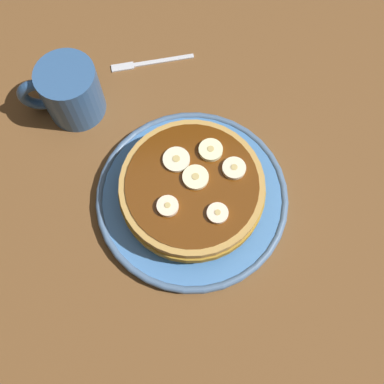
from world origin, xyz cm
name	(u,v)px	position (x,y,z in cm)	size (l,w,h in cm)	color
ground_plane	(192,203)	(0.00, 0.00, -1.50)	(140.00, 140.00, 3.00)	brown
plate	(192,197)	(0.00, 0.00, 0.91)	(26.24, 26.24, 1.69)	#3F72B2
pancake_stack	(191,190)	(0.18, -0.03, 3.69)	(19.20, 19.20, 4.52)	#B37B36
banana_slice_0	(196,178)	(-0.53, -0.66, 6.13)	(3.35, 3.35, 0.80)	#FAEDB8
banana_slice_1	(217,213)	(-2.63, 4.40, 6.13)	(2.68, 2.68, 0.81)	#FBE0C0
banana_slice_2	(168,206)	(3.36, 2.80, 6.19)	(2.73, 2.73, 0.92)	#FDE0BD
banana_slice_3	(234,168)	(-5.55, -1.31, 6.16)	(3.03, 3.03, 0.87)	beige
banana_slice_4	(176,160)	(1.62, -3.45, 6.08)	(3.50, 3.50, 0.70)	#EEE4C0
banana_slice_5	(211,150)	(-2.94, -4.22, 6.17)	(3.14, 3.14, 0.89)	#F3F2B7
coffee_mug	(68,91)	(15.60, -16.58, 4.40)	(11.75, 8.39, 8.54)	#33598C
fork	(147,63)	(4.24, -23.30, 0.25)	(13.04, 1.90, 0.50)	silver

